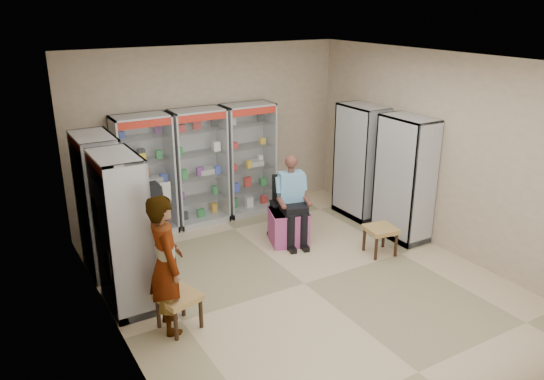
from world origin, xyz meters
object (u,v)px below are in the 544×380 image
cabinet_right_near (405,179)px  wooden_chair (147,225)px  cabinet_back_mid (199,167)px  cabinet_right_far (360,162)px  cabinet_left_far (100,205)px  cabinet_left_near (122,233)px  office_chair (289,208)px  cabinet_back_left (145,176)px  woven_stool_b (179,311)px  cabinet_back_right (248,159)px  seated_shopkeeper (290,201)px  woven_stool_a (380,240)px  standing_man (166,264)px  pink_trunk (289,227)px

cabinet_right_near → wooden_chair: cabinet_right_near is taller
cabinet_back_mid → cabinet_right_far: bearing=-23.7°
cabinet_back_mid → cabinet_left_far: 2.10m
cabinet_left_near → office_chair: size_ratio=1.90×
cabinet_back_left → woven_stool_b: (-0.55, -2.84, -0.78)m
cabinet_back_mid → office_chair: 1.73m
cabinet_back_right → cabinet_right_far: (1.63, -1.13, 0.00)m
cabinet_back_right → seated_shopkeeper: size_ratio=1.49×
office_chair → cabinet_back_right: bearing=104.0°
wooden_chair → woven_stool_a: wooden_chair is taller
cabinet_right_far → seated_shopkeeper: cabinet_right_far is taller
cabinet_back_left → cabinet_right_near: same height
cabinet_right_near → woven_stool_a: cabinet_right_near is taller
cabinet_back_left → cabinet_right_far: (3.53, -1.13, 0.00)m
cabinet_left_near → woven_stool_a: size_ratio=4.60×
standing_man → woven_stool_a: bearing=-79.5°
standing_man → cabinet_back_right: bearing=-36.0°
cabinet_back_left → standing_man: cabinet_back_left is taller
office_chair → woven_stool_b: bearing=-134.7°
cabinet_back_right → woven_stool_a: 2.81m
cabinet_left_near → pink_trunk: (2.75, 0.54, -0.73)m
woven_stool_a → cabinet_left_near: bearing=172.2°
cabinet_left_far → cabinet_left_near: (0.00, -1.10, 0.00)m
cabinet_back_left → wooden_chair: 0.94m
cabinet_back_right → office_chair: bearing=-90.2°
cabinet_right_near → cabinet_right_far: bearing=0.0°
woven_stool_a → standing_man: standing_man is taller
cabinet_back_left → cabinet_back_mid: 0.95m
cabinet_left_near → woven_stool_a: 3.86m
cabinet_back_left → cabinet_left_near: size_ratio=1.00×
wooden_chair → cabinet_left_near: bearing=-117.6°
cabinet_back_left → woven_stool_a: bearing=-42.1°
pink_trunk → cabinet_back_right: bearing=86.8°
cabinet_back_mid → pink_trunk: cabinet_back_mid is taller
cabinet_back_mid → standing_man: cabinet_back_mid is taller
cabinet_right_near → woven_stool_a: size_ratio=4.60×
cabinet_back_right → pink_trunk: 1.66m
office_chair → woven_stool_a: bearing=-37.8°
woven_stool_a → cabinet_left_far: bearing=156.7°
cabinet_back_left → cabinet_back_right: size_ratio=1.00×
wooden_chair → standing_man: standing_man is taller
cabinet_back_right → pink_trunk: (-0.08, -1.49, -0.73)m
cabinet_right_far → cabinet_right_near: (0.00, -1.10, 0.00)m
cabinet_back_mid → pink_trunk: size_ratio=3.53×
cabinet_right_near → woven_stool_b: (-4.08, -0.61, -0.78)m
cabinet_back_left → cabinet_back_right: bearing=0.0°
cabinet_back_mid → woven_stool_b: cabinet_back_mid is taller
cabinet_left_far → office_chair: size_ratio=1.90×
cabinet_right_near → wooden_chair: (-3.78, 1.50, -0.53)m
office_chair → woven_stool_a: (0.92, -1.18, -0.31)m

